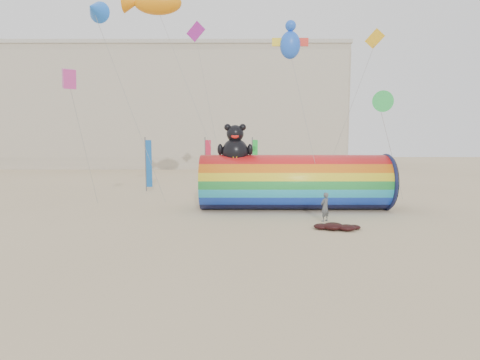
{
  "coord_description": "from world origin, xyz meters",
  "views": [
    {
      "loc": [
        0.53,
        -22.37,
        5.06
      ],
      "look_at": [
        0.5,
        1.5,
        2.4
      ],
      "focal_mm": 28.0,
      "sensor_mm": 36.0,
      "label": 1
    }
  ],
  "objects_px": {
    "hotel_building": "(171,109)",
    "kite_handler": "(325,207)",
    "fabric_bundle": "(336,227)",
    "windsock_assembly": "(294,181)"
  },
  "relations": [
    {
      "from": "windsock_assembly",
      "to": "fabric_bundle",
      "type": "relative_size",
      "value": 5.12
    },
    {
      "from": "hotel_building",
      "to": "fabric_bundle",
      "type": "relative_size",
      "value": 23.06
    },
    {
      "from": "hotel_building",
      "to": "kite_handler",
      "type": "height_order",
      "value": "hotel_building"
    },
    {
      "from": "hotel_building",
      "to": "windsock_assembly",
      "type": "bearing_deg",
      "value": -68.59
    },
    {
      "from": "kite_handler",
      "to": "fabric_bundle",
      "type": "bearing_deg",
      "value": 56.51
    },
    {
      "from": "kite_handler",
      "to": "fabric_bundle",
      "type": "xyz_separation_m",
      "value": [
        0.19,
        -2.13,
        -0.72
      ]
    },
    {
      "from": "fabric_bundle",
      "to": "windsock_assembly",
      "type": "bearing_deg",
      "value": 103.77
    },
    {
      "from": "kite_handler",
      "to": "hotel_building",
      "type": "bearing_deg",
      "value": -107.34
    },
    {
      "from": "fabric_bundle",
      "to": "hotel_building",
      "type": "bearing_deg",
      "value": 110.46
    },
    {
      "from": "hotel_building",
      "to": "kite_handler",
      "type": "bearing_deg",
      "value": -68.87
    }
  ]
}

